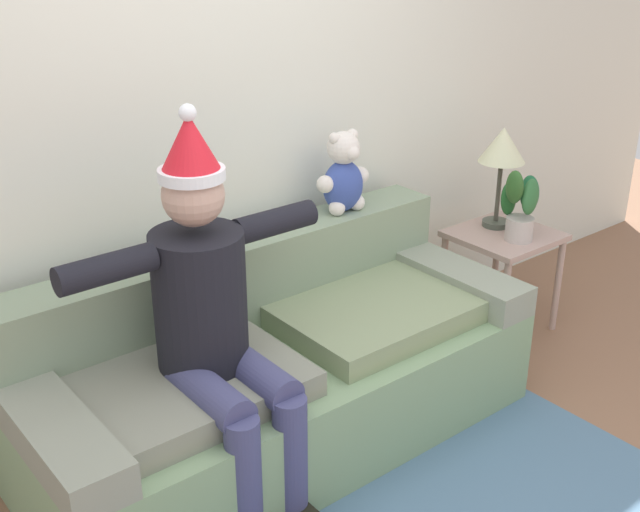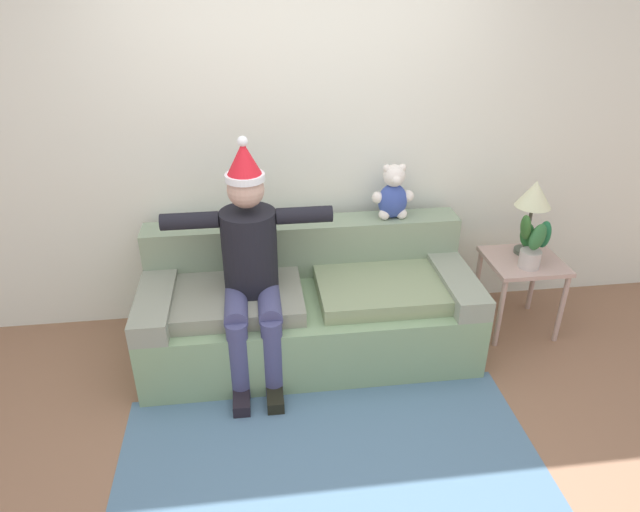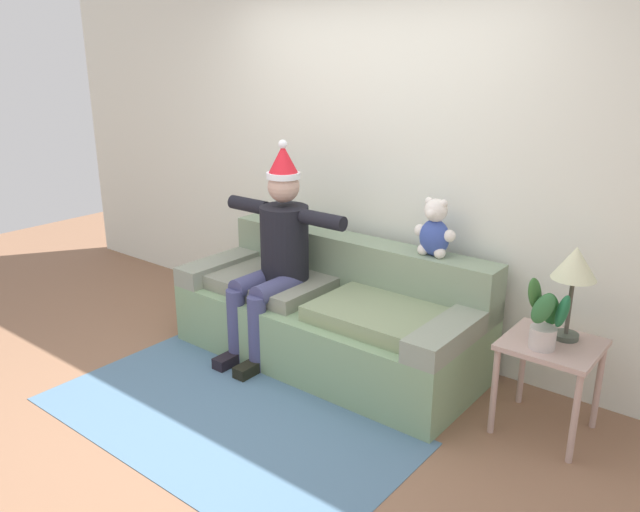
{
  "view_description": "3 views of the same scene",
  "coord_description": "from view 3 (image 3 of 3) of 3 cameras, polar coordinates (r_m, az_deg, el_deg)",
  "views": [
    {
      "loc": [
        -1.65,
        -1.34,
        2.09
      ],
      "look_at": [
        0.11,
        0.84,
        0.87
      ],
      "focal_mm": 44.76,
      "sensor_mm": 36.0,
      "label": 1
    },
    {
      "loc": [
        -0.32,
        -2.13,
        2.37
      ],
      "look_at": [
        0.05,
        0.83,
        0.79
      ],
      "focal_mm": 31.32,
      "sensor_mm": 36.0,
      "label": 2
    },
    {
      "loc": [
        2.45,
        -2.18,
        2.07
      ],
      "look_at": [
        -0.01,
        0.9,
        0.78
      ],
      "focal_mm": 35.13,
      "sensor_mm": 36.0,
      "label": 3
    }
  ],
  "objects": [
    {
      "name": "teddy_bear",
      "position": [
        4.08,
        10.39,
        2.34
      ],
      "size": [
        0.29,
        0.17,
        0.38
      ],
      "color": "#364C9F",
      "rests_on": "couch"
    },
    {
      "name": "potted_plant",
      "position": [
        3.54,
        19.88,
        -5.24
      ],
      "size": [
        0.25,
        0.21,
        0.39
      ],
      "color": "#BDB3AD",
      "rests_on": "side_table"
    },
    {
      "name": "ground_plane",
      "position": [
        3.87,
        -8.46,
        -14.34
      ],
      "size": [
        10.0,
        10.0,
        0.0
      ],
      "primitive_type": "plane",
      "color": "#886047"
    },
    {
      "name": "person_seated",
      "position": [
        4.34,
        -4.06,
        0.56
      ],
      "size": [
        1.02,
        0.77,
        1.51
      ],
      "color": "black",
      "rests_on": "ground_plane"
    },
    {
      "name": "back_wall",
      "position": [
        4.52,
        5.33,
        8.92
      ],
      "size": [
        7.0,
        0.1,
        2.7
      ],
      "primitive_type": "cube",
      "color": "silver",
      "rests_on": "ground_plane"
    },
    {
      "name": "couch",
      "position": [
        4.39,
        1.06,
        -5.37
      ],
      "size": [
        2.15,
        0.91,
        0.81
      ],
      "color": "gray",
      "rests_on": "ground_plane"
    },
    {
      "name": "side_table",
      "position": [
        3.73,
        20.26,
        -8.63
      ],
      "size": [
        0.5,
        0.48,
        0.55
      ],
      "color": "tan",
      "rests_on": "ground_plane"
    },
    {
      "name": "table_lamp",
      "position": [
        3.61,
        22.19,
        -0.98
      ],
      "size": [
        0.24,
        0.24,
        0.53
      ],
      "color": "#424A3F",
      "rests_on": "side_table"
    },
    {
      "name": "area_rug",
      "position": [
        3.85,
        -8.89,
        -14.52
      ],
      "size": [
        2.25,
        1.2,
        0.01
      ],
      "primitive_type": "cube",
      "color": "slate",
      "rests_on": "ground_plane"
    }
  ]
}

